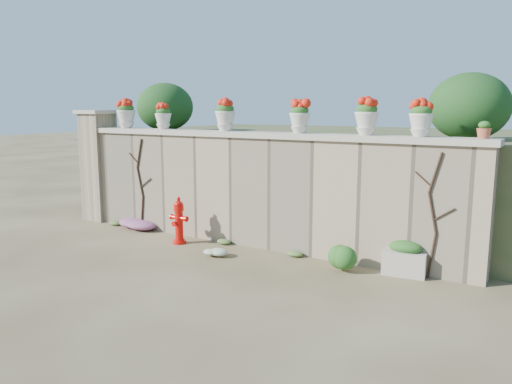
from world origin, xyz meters
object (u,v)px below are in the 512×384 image
Objects in this scene: planter_box at (405,259)px; urn_pot_0 at (126,114)px; fire_hydrant at (179,220)px; terracotta_pot at (484,131)px.

planter_box is 6.47m from urn_pot_0.
fire_hydrant is 1.45× the size of urn_pot_0.
planter_box is 2.82× the size of terracotta_pot.
terracotta_pot is (5.05, 0.68, 1.76)m from fire_hydrant.
fire_hydrant is 5.40m from terracotta_pot.
urn_pot_0 is (-1.98, 0.68, 1.96)m from fire_hydrant.
terracotta_pot is (7.03, 0.00, -0.19)m from urn_pot_0.
urn_pot_0 is at bearing 180.00° from terracotta_pot.
urn_pot_0 is (-6.09, 0.25, 2.16)m from planter_box.
urn_pot_0 is at bearing 171.68° from planter_box.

